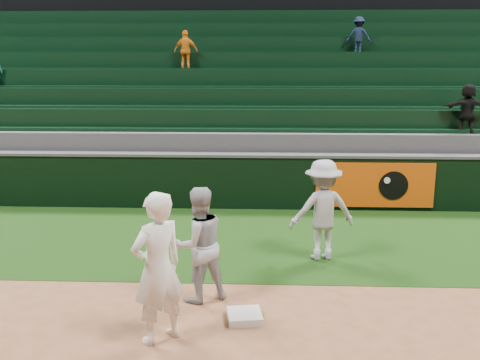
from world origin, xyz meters
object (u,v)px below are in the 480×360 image
at_px(first_base, 245,316).
at_px(base_coach, 323,210).
at_px(first_baseman, 158,268).
at_px(baserunner, 198,244).

height_order(first_base, base_coach, base_coach).
distance_m(first_base, first_baseman, 1.45).
bearing_deg(first_baseman, first_base, 165.53).
bearing_deg(baserunner, first_baseman, 43.50).
bearing_deg(first_base, base_coach, 61.23).
bearing_deg(base_coach, baserunner, 28.88).
xyz_separation_m(first_baseman, base_coach, (2.23, 2.79, -0.07)).
height_order(first_baseman, baserunner, first_baseman).
distance_m(first_baseman, baserunner, 1.20).
relative_size(first_base, baserunner, 0.27).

